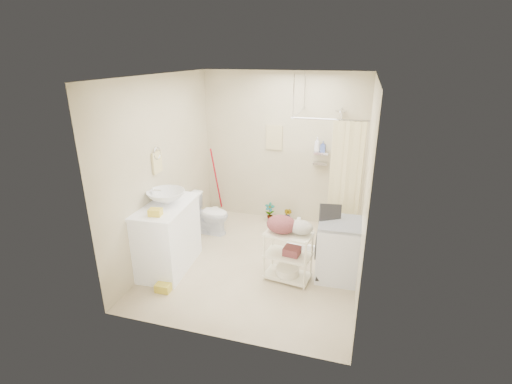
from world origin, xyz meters
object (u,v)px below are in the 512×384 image
vanity (168,236)px  washing_machine (339,250)px  toilet (209,214)px  laundry_rack (288,252)px

vanity → washing_machine: vanity is taller
vanity → toilet: bearing=80.6°
vanity → laundry_rack: vanity is taller
vanity → laundry_rack: bearing=2.1°
vanity → washing_machine: 2.34m
toilet → washing_machine: washing_machine is taller
vanity → washing_machine: bearing=6.5°
vanity → washing_machine: size_ratio=1.33×
toilet → washing_machine: bearing=-107.3°
toilet → laundry_rack: size_ratio=0.83×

